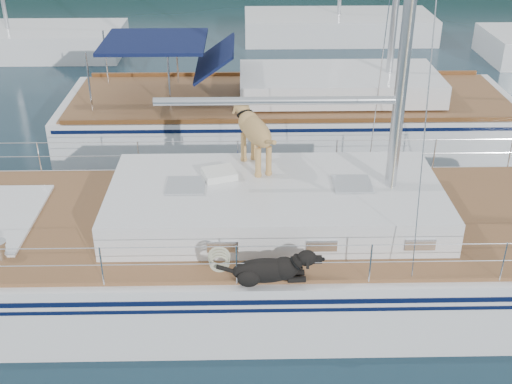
{
  "coord_description": "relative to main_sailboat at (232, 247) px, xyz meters",
  "views": [
    {
      "loc": [
        0.32,
        -8.88,
        6.4
      ],
      "look_at": [
        0.5,
        0.2,
        1.6
      ],
      "focal_mm": 45.0,
      "sensor_mm": 36.0,
      "label": 1
    }
  ],
  "objects": [
    {
      "name": "main_sailboat",
      "position": [
        0.0,
        0.0,
        0.0
      ],
      "size": [
        12.0,
        3.82,
        14.01
      ],
      "color": "silver",
      "rests_on": "ground"
    },
    {
      "name": "ground",
      "position": [
        -0.1,
        -0.0,
        -0.68
      ],
      "size": [
        120.0,
        120.0,
        0.0
      ],
      "primitive_type": "plane",
      "color": "black",
      "rests_on": "ground"
    },
    {
      "name": "neighbor_sailboat",
      "position": [
        1.45,
        6.09,
        -0.05
      ],
      "size": [
        11.0,
        3.5,
        13.3
      ],
      "color": "silver",
      "rests_on": "ground"
    },
    {
      "name": "bg_boat_center",
      "position": [
        3.9,
        16.0,
        -0.23
      ],
      "size": [
        7.2,
        3.0,
        11.65
      ],
      "color": "silver",
      "rests_on": "ground"
    },
    {
      "name": "bg_boat_west",
      "position": [
        -8.1,
        14.0,
        -0.23
      ],
      "size": [
        8.0,
        3.0,
        11.65
      ],
      "color": "silver",
      "rests_on": "ground"
    }
  ]
}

